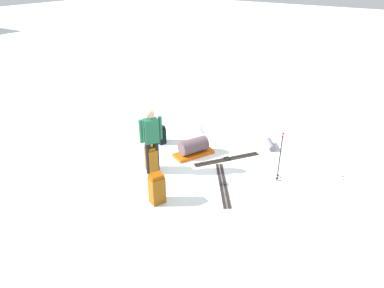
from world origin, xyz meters
The scene contains 11 objects.
ground_plane centered at (0.00, 0.00, 0.00)m, with size 80.00×80.00×0.00m, color white.
skier_standing centered at (-0.71, 0.69, 0.95)m, with size 0.50×0.36×1.70m.
ski_pair_near centered at (0.90, -0.51, 0.01)m, with size 1.63×1.18×0.05m.
ski_pair_far centered at (-0.19, -1.02, 0.01)m, with size 1.59×1.24×0.05m.
backpack_large_dark centered at (0.65, 1.59, 0.27)m, with size 0.29×0.38×0.55m.
backpack_bright centered at (-0.67, 0.77, 0.35)m, with size 0.36×0.41×0.70m.
backpack_small_spare centered at (-1.59, -0.19, 0.35)m, with size 0.38×0.35×0.71m.
ski_poles_planted_near centered at (0.78, -1.98, 0.68)m, with size 0.22×0.11×1.21m.
gear_sled centered at (0.60, 0.37, 0.22)m, with size 1.18×0.85×0.49m.
sleeping_mat_rolled centered at (2.20, -1.17, 0.09)m, with size 0.18×0.18×0.55m, color slate.
thermos_bottle centered at (1.92, 0.99, 0.13)m, with size 0.07×0.07×0.26m, color #AAAFBC.
Camera 1 is at (-6.29, -4.40, 4.68)m, focal length 32.79 mm.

